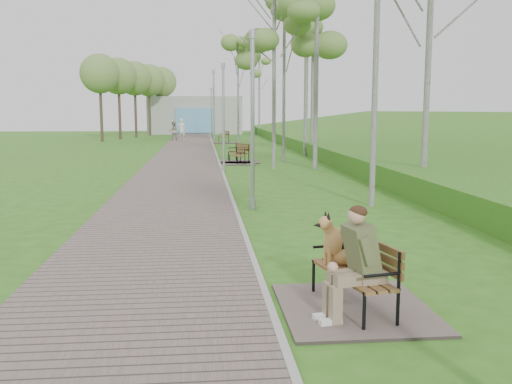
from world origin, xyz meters
TOP-DOWN VIEW (x-y plane):
  - ground at (0.00, 0.00)m, footprint 120.00×120.00m
  - walkway at (-1.75, 21.50)m, footprint 3.50×67.00m
  - kerb at (0.00, 21.50)m, footprint 0.10×67.00m
  - embankment at (12.00, 20.00)m, footprint 14.00×70.00m
  - building_north at (-1.50, 50.97)m, footprint 10.00×5.20m
  - bench_main at (0.99, -5.21)m, footprint 1.90×2.11m
  - bench_second at (0.96, 16.05)m, footprint 1.87×2.08m
  - bench_third at (0.84, 15.17)m, footprint 1.60×1.77m
  - bench_far at (0.90, 33.00)m, footprint 1.91×2.12m
  - lamp_post_near at (0.45, 2.51)m, footprint 0.18×0.18m
  - lamp_post_second at (0.06, 11.69)m, footprint 0.17×0.17m
  - lamp_post_third at (0.22, 35.85)m, footprint 0.23×0.23m
  - lamp_post_far at (0.12, 41.09)m, footprint 0.18×0.18m
  - pedestrian_near at (-2.52, 37.10)m, footprint 0.71×0.49m
  - pedestrian_far at (-3.20, 36.88)m, footprint 0.82×0.65m
  - birch_mid_a at (2.31, 12.82)m, footprint 2.55×2.55m
  - birch_mid_c at (3.20, 15.94)m, footprint 2.52×2.52m
  - birch_far_a at (4.96, 19.59)m, footprint 2.93×2.93m
  - birch_far_b at (1.81, 29.15)m, footprint 2.44×2.44m
  - birch_distant_b at (4.97, 45.35)m, footprint 2.49×2.49m

SIDE VIEW (x-z plane):
  - ground at x=0.00m, z-range 0.00..0.00m
  - embankment at x=12.00m, z-range -0.80..0.80m
  - walkway at x=-1.75m, z-range 0.00..0.04m
  - kerb at x=0.00m, z-range 0.00..0.05m
  - bench_third at x=0.84m, z-range -0.31..0.67m
  - bench_second at x=0.96m, z-range -0.36..0.79m
  - bench_far at x=0.90m, z-range -0.37..0.81m
  - bench_main at x=0.99m, z-range -0.36..1.29m
  - pedestrian_far at x=-3.20m, z-range 0.00..1.63m
  - pedestrian_near at x=-2.52m, z-range 0.00..1.87m
  - building_north at x=-1.50m, z-range -0.01..3.99m
  - lamp_post_second at x=0.06m, z-range -0.15..4.33m
  - lamp_post_near at x=0.45m, z-range -0.15..4.40m
  - lamp_post_far at x=0.12m, z-range -0.15..4.46m
  - lamp_post_third at x=0.22m, z-range -0.19..5.67m
  - birch_far_b at x=1.81m, z-range 2.28..10.28m
  - birch_mid_a at x=2.31m, z-range 2.38..10.75m
  - birch_mid_c at x=3.20m, z-range 2.47..11.13m
  - birch_distant_b at x=4.97m, z-range 2.59..11.69m
  - birch_far_a at x=4.96m, z-range 2.64..11.88m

